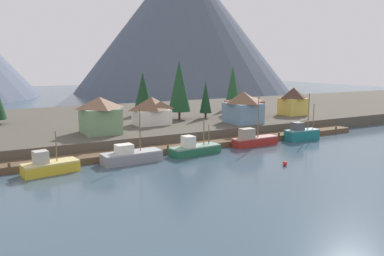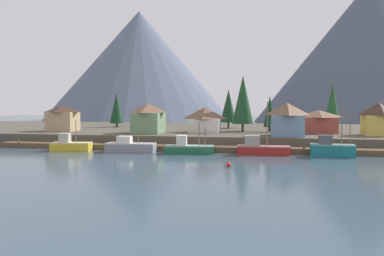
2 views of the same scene
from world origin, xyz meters
name	(u,v)px [view 2 (image 2 of 2)]	position (x,y,z in m)	size (l,w,h in m)	color
ground_plane	(207,143)	(0.00, 20.00, -0.50)	(400.00, 400.00, 1.00)	#384C5B
dock	(194,148)	(0.00, 1.99, 0.50)	(80.00, 4.00, 1.60)	brown
shoreline_bank	(213,133)	(0.00, 32.00, 1.25)	(400.00, 56.00, 2.50)	#4C473D
mountain_west_peak	(140,66)	(-60.78, 148.57, 33.40)	(113.96, 113.96, 66.80)	slate
mountain_central_peak	(370,51)	(67.03, 130.72, 35.97)	(114.27, 114.27, 71.93)	#475160
fishing_boat_yellow	(71,145)	(-23.17, -2.16, 1.04)	(7.74, 3.95, 5.82)	gold
fishing_boat_grey	(130,146)	(-11.27, -1.94, 1.02)	(9.24, 3.55, 8.80)	gray
fishing_boat_green	(188,148)	(-0.25, -2.05, 0.99)	(8.92, 3.76, 5.54)	#1E5B3D
fishing_boat_red	(261,148)	(12.61, -1.27, 1.17)	(9.03, 2.32, 9.26)	maroon
fishing_boat_teal	(331,149)	(24.21, -1.55, 1.34)	(7.16, 2.87, 9.16)	#196B70
house_green	(148,118)	(-12.00, 11.64, 5.85)	(6.48, 7.26, 6.57)	#6B8E66
house_white	(205,119)	(-0.02, 16.22, 5.44)	(7.36, 5.12, 5.74)	silver
house_tan	(63,118)	(-34.24, 13.96, 5.66)	(6.96, 5.09, 6.19)	tan
house_blue	(287,119)	(17.71, 9.04, 5.91)	(6.43, 7.29, 6.67)	#6689A8
house_red	(318,121)	(25.29, 18.82, 5.11)	(7.64, 6.88, 5.11)	#9E4238
house_yellow	(379,119)	(36.16, 13.68, 5.92)	(6.00, 5.13, 6.68)	gold
conifer_near_left	(332,103)	(30.52, 31.27, 9.27)	(3.84, 3.84, 11.83)	#4C3823
conifer_near_right	(228,106)	(4.16, 31.17, 8.52)	(4.31, 4.31, 10.43)	#4C3823
conifer_mid_left	(243,100)	(8.43, 20.27, 10.02)	(5.02, 5.02, 13.20)	#4C3823
conifer_mid_right	(117,108)	(-27.92, 31.99, 7.95)	(4.00, 4.00, 9.86)	#4C3823
conifer_back_left	(270,111)	(14.62, 19.15, 7.30)	(2.74, 2.74, 8.40)	#4C3823
channel_buoy	(229,164)	(8.03, -14.74, 0.35)	(0.70, 0.70, 0.70)	red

